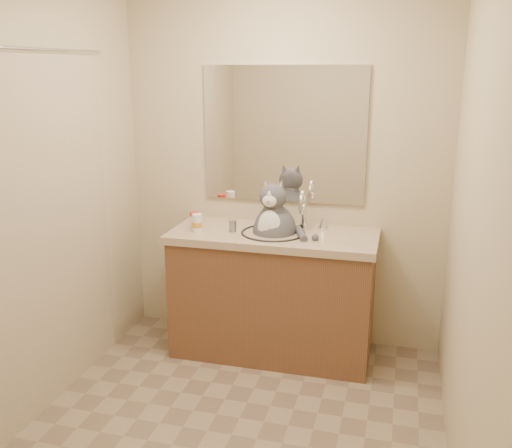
{
  "coord_description": "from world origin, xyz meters",
  "views": [
    {
      "loc": [
        0.79,
        -2.5,
        1.88
      ],
      "look_at": [
        -0.04,
        0.65,
        0.99
      ],
      "focal_mm": 40.0,
      "sensor_mm": 36.0,
      "label": 1
    }
  ],
  "objects": [
    {
      "name": "room",
      "position": [
        0.0,
        0.0,
        1.2
      ],
      "size": [
        2.22,
        2.52,
        2.42
      ],
      "color": "gray",
      "rests_on": "ground"
    },
    {
      "name": "vanity",
      "position": [
        0.0,
        0.96,
        0.44
      ],
      "size": [
        1.34,
        0.59,
        1.12
      ],
      "color": "brown",
      "rests_on": "ground"
    },
    {
      "name": "mirror",
      "position": [
        0.0,
        1.24,
        1.45
      ],
      "size": [
        1.1,
        0.02,
        0.9
      ],
      "primitive_type": "cube",
      "color": "white",
      "rests_on": "room"
    },
    {
      "name": "shower_curtain",
      "position": [
        -1.05,
        0.1,
        1.03
      ],
      "size": [
        0.02,
        1.3,
        1.93
      ],
      "color": "#BEAD90",
      "rests_on": "ground"
    },
    {
      "name": "cat",
      "position": [
        0.0,
        0.96,
        0.87
      ],
      "size": [
        0.4,
        0.35,
        0.57
      ],
      "rotation": [
        0.0,
        0.0,
        -0.09
      ],
      "color": "#4B4B51",
      "rests_on": "vanity"
    },
    {
      "name": "pill_bottle_redcap",
      "position": [
        -0.53,
        0.94,
        0.9
      ],
      "size": [
        0.07,
        0.07,
        0.11
      ],
      "rotation": [
        0.0,
        0.0,
        0.1
      ],
      "color": "white",
      "rests_on": "vanity"
    },
    {
      "name": "pill_bottle_orange",
      "position": [
        -0.49,
        0.86,
        0.91
      ],
      "size": [
        0.08,
        0.08,
        0.12
      ],
      "rotation": [
        0.0,
        0.0,
        0.22
      ],
      "color": "white",
      "rests_on": "vanity"
    },
    {
      "name": "grey_canister",
      "position": [
        -0.26,
        0.91,
        0.89
      ],
      "size": [
        0.06,
        0.06,
        0.08
      ],
      "rotation": [
        0.0,
        0.0,
        -0.33
      ],
      "color": "gray",
      "rests_on": "vanity"
    }
  ]
}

